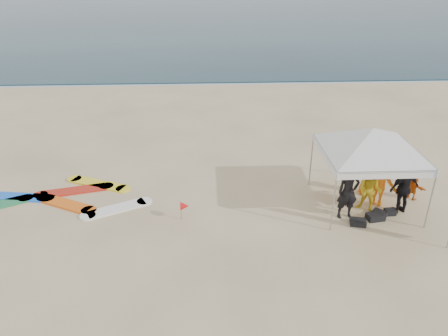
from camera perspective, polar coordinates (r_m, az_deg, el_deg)
name	(u,v)px	position (r m, az deg, el deg)	size (l,w,h in m)	color
ground	(225,241)	(13.54, 0.20, -9.46)	(120.00, 120.00, 0.00)	beige
ocean	(206,10)	(71.42, -2.34, 19.89)	(160.00, 84.00, 0.08)	#0C2633
shoreline_foam	(212,83)	(30.24, -1.54, 11.08)	(160.00, 1.20, 0.01)	silver
person_black_a	(348,191)	(14.73, 15.90, -2.95)	(0.71, 0.46, 1.93)	black
person_yellow	(370,190)	(15.34, 18.48, -2.78)	(0.78, 0.61, 1.61)	yellow
person_orange_a	(381,181)	(15.86, 19.81, -1.60)	(1.18, 0.68, 1.82)	orange
person_black_b	(404,188)	(15.66, 22.46, -2.46)	(1.06, 0.44, 1.81)	black
person_orange_b	(368,174)	(16.48, 18.35, -0.75)	(0.78, 0.51, 1.59)	#C55811
person_seated	(413,187)	(16.87, 23.51, -2.33)	(0.84, 0.27, 0.91)	#D46212
canopy_tent	(374,128)	(14.91, 18.97, 4.93)	(4.32, 4.32, 3.26)	#A5A5A8
marker_pennant	(185,206)	(14.34, -5.17, -4.99)	(0.28, 0.28, 0.64)	#A5A5A8
gear_pile	(374,217)	(15.31, 19.01, -6.03)	(1.74, 0.99, 0.22)	black
surfboard_spread	(62,197)	(16.74, -20.45, -3.62)	(6.20, 3.21, 0.07)	red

